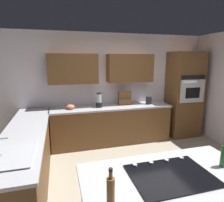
{
  "coord_description": "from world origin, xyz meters",
  "views": [
    {
      "loc": [
        1.27,
        2.57,
        1.96
      ],
      "look_at": [
        0.21,
        -1.29,
        1.12
      ],
      "focal_mm": 31.15,
      "sensor_mm": 36.0,
      "label": 1
    }
  ],
  "objects_px": {
    "kettle": "(149,100)",
    "cooktop": "(171,175)",
    "sink_unit": "(12,154)",
    "second_bottle": "(224,156)",
    "blender": "(99,101)",
    "mixing_bowl": "(70,107)",
    "spice_rack": "(125,98)",
    "wall_oven": "(184,95)",
    "oil_bottle": "(111,192)"
  },
  "relations": [
    {
      "from": "wall_oven",
      "to": "cooktop",
      "type": "distance_m",
      "value": 3.57
    },
    {
      "from": "cooktop",
      "to": "blender",
      "type": "height_order",
      "value": "blender"
    },
    {
      "from": "wall_oven",
      "to": "spice_rack",
      "type": "height_order",
      "value": "wall_oven"
    },
    {
      "from": "wall_oven",
      "to": "sink_unit",
      "type": "distance_m",
      "value": 4.2
    },
    {
      "from": "second_bottle",
      "to": "cooktop",
      "type": "bearing_deg",
      "value": 0.27
    },
    {
      "from": "blender",
      "to": "kettle",
      "type": "relative_size",
      "value": 1.79
    },
    {
      "from": "blender",
      "to": "spice_rack",
      "type": "height_order",
      "value": "blender"
    },
    {
      "from": "kettle",
      "to": "second_bottle",
      "type": "distance_m",
      "value": 2.9
    },
    {
      "from": "kettle",
      "to": "cooktop",
      "type": "bearing_deg",
      "value": 67.94
    },
    {
      "from": "sink_unit",
      "to": "spice_rack",
      "type": "height_order",
      "value": "spice_rack"
    },
    {
      "from": "mixing_bowl",
      "to": "oil_bottle",
      "type": "relative_size",
      "value": 0.6
    },
    {
      "from": "blender",
      "to": "second_bottle",
      "type": "relative_size",
      "value": 1.13
    },
    {
      "from": "second_bottle",
      "to": "sink_unit",
      "type": "bearing_deg",
      "value": -21.08
    },
    {
      "from": "second_bottle",
      "to": "mixing_bowl",
      "type": "bearing_deg",
      "value": -64.67
    },
    {
      "from": "wall_oven",
      "to": "oil_bottle",
      "type": "xyz_separation_m",
      "value": [
        2.8,
        3.09,
        -0.05
      ]
    },
    {
      "from": "cooktop",
      "to": "mixing_bowl",
      "type": "xyz_separation_m",
      "value": [
        0.75,
        -2.85,
        0.05
      ]
    },
    {
      "from": "wall_oven",
      "to": "kettle",
      "type": "bearing_deg",
      "value": -0.07
    },
    {
      "from": "wall_oven",
      "to": "cooktop",
      "type": "xyz_separation_m",
      "value": [
        2.15,
        2.85,
        -0.18
      ]
    },
    {
      "from": "mixing_bowl",
      "to": "kettle",
      "type": "distance_m",
      "value": 1.9
    },
    {
      "from": "sink_unit",
      "to": "blender",
      "type": "xyz_separation_m",
      "value": [
        -1.43,
        -2.03,
        0.13
      ]
    },
    {
      "from": "sink_unit",
      "to": "spice_rack",
      "type": "xyz_separation_m",
      "value": [
        -2.08,
        -2.11,
        0.15
      ]
    },
    {
      "from": "sink_unit",
      "to": "second_bottle",
      "type": "distance_m",
      "value": 2.28
    },
    {
      "from": "wall_oven",
      "to": "cooktop",
      "type": "bearing_deg",
      "value": 52.89
    },
    {
      "from": "wall_oven",
      "to": "blender",
      "type": "height_order",
      "value": "wall_oven"
    },
    {
      "from": "kettle",
      "to": "second_bottle",
      "type": "bearing_deg",
      "value": 78.99
    },
    {
      "from": "cooktop",
      "to": "oil_bottle",
      "type": "relative_size",
      "value": 2.36
    },
    {
      "from": "cooktop",
      "to": "mixing_bowl",
      "type": "bearing_deg",
      "value": -75.32
    },
    {
      "from": "blender",
      "to": "mixing_bowl",
      "type": "xyz_separation_m",
      "value": [
        0.65,
        0.0,
        -0.09
      ]
    },
    {
      "from": "blender",
      "to": "second_bottle",
      "type": "height_order",
      "value": "blender"
    },
    {
      "from": "mixing_bowl",
      "to": "spice_rack",
      "type": "xyz_separation_m",
      "value": [
        -1.3,
        -0.08,
        0.11
      ]
    },
    {
      "from": "kettle",
      "to": "spice_rack",
      "type": "bearing_deg",
      "value": -7.85
    },
    {
      "from": "sink_unit",
      "to": "kettle",
      "type": "xyz_separation_m",
      "value": [
        -2.68,
        -2.03,
        0.08
      ]
    },
    {
      "from": "sink_unit",
      "to": "kettle",
      "type": "relative_size",
      "value": 3.73
    },
    {
      "from": "cooktop",
      "to": "mixing_bowl",
      "type": "relative_size",
      "value": 3.96
    },
    {
      "from": "wall_oven",
      "to": "kettle",
      "type": "xyz_separation_m",
      "value": [
        1.0,
        -0.0,
        -0.09
      ]
    },
    {
      "from": "wall_oven",
      "to": "cooktop",
      "type": "height_order",
      "value": "wall_oven"
    },
    {
      "from": "mixing_bowl",
      "to": "spice_rack",
      "type": "bearing_deg",
      "value": -176.36
    },
    {
      "from": "cooktop",
      "to": "spice_rack",
      "type": "distance_m",
      "value": 2.99
    },
    {
      "from": "spice_rack",
      "to": "oil_bottle",
      "type": "distance_m",
      "value": 3.4
    },
    {
      "from": "wall_oven",
      "to": "mixing_bowl",
      "type": "xyz_separation_m",
      "value": [
        2.9,
        -0.0,
        -0.13
      ]
    },
    {
      "from": "blender",
      "to": "spice_rack",
      "type": "bearing_deg",
      "value": -172.75
    },
    {
      "from": "second_bottle",
      "to": "kettle",
      "type": "bearing_deg",
      "value": -101.01
    },
    {
      "from": "sink_unit",
      "to": "spice_rack",
      "type": "bearing_deg",
      "value": -134.59
    },
    {
      "from": "blender",
      "to": "kettle",
      "type": "xyz_separation_m",
      "value": [
        -1.25,
        0.0,
        -0.05
      ]
    },
    {
      "from": "sink_unit",
      "to": "second_bottle",
      "type": "height_order",
      "value": "second_bottle"
    },
    {
      "from": "wall_oven",
      "to": "blender",
      "type": "relative_size",
      "value": 6.45
    },
    {
      "from": "kettle",
      "to": "second_bottle",
      "type": "height_order",
      "value": "second_bottle"
    },
    {
      "from": "sink_unit",
      "to": "blender",
      "type": "height_order",
      "value": "blender"
    },
    {
      "from": "spice_rack",
      "to": "second_bottle",
      "type": "distance_m",
      "value": 2.93
    },
    {
      "from": "sink_unit",
      "to": "second_bottle",
      "type": "xyz_separation_m",
      "value": [
        -2.13,
        0.82,
        0.1
      ]
    }
  ]
}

